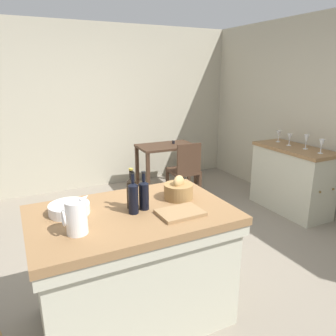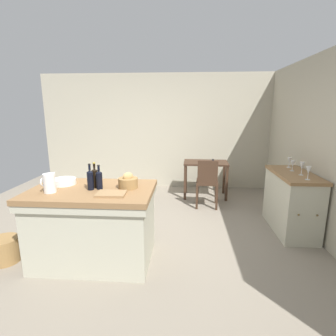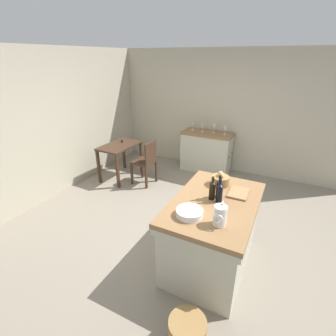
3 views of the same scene
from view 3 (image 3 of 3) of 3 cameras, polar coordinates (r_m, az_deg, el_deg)
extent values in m
plane|color=gray|center=(3.96, 2.46, -13.65)|extent=(6.76, 6.76, 0.00)
cube|color=#B2AA93|center=(4.94, -26.19, 8.52)|extent=(5.32, 0.12, 2.60)
cube|color=#B2AA93|center=(5.72, 13.84, 12.14)|extent=(0.12, 5.20, 2.60)
cube|color=olive|center=(2.96, 10.72, -7.92)|extent=(1.43, 0.93, 0.06)
cube|color=#BCBAA3|center=(3.00, 10.61, -9.05)|extent=(1.41, 0.91, 0.08)
cube|color=#BCBAA3|center=(3.22, 10.08, -14.74)|extent=(1.35, 0.85, 0.84)
cube|color=olive|center=(5.59, 9.01, 7.79)|extent=(0.52, 1.10, 0.04)
cube|color=#BCBAA3|center=(5.73, 8.72, 3.48)|extent=(0.49, 1.07, 0.86)
sphere|color=brown|center=(5.48, 13.86, 2.52)|extent=(0.03, 0.03, 0.03)
sphere|color=brown|center=(5.69, 14.43, 3.29)|extent=(0.03, 0.03, 0.03)
cube|color=#3D281C|center=(5.31, -11.01, 5.08)|extent=(0.92, 0.58, 0.04)
cube|color=#3D281C|center=(5.01, -11.44, -0.77)|extent=(0.05, 0.05, 0.71)
cube|color=#3D281C|center=(5.61, -6.12, 2.37)|extent=(0.05, 0.05, 0.71)
cube|color=#3D281C|center=(5.32, -15.54, 0.30)|extent=(0.05, 0.05, 0.71)
cube|color=#3D281C|center=(5.89, -10.08, 3.19)|extent=(0.05, 0.05, 0.71)
cylinder|color=black|center=(5.44, -10.48, 6.05)|extent=(0.04, 0.04, 0.05)
cube|color=#3D281C|center=(5.08, -5.58, 1.46)|extent=(0.43, 0.43, 0.04)
cube|color=#3D281C|center=(4.89, -3.98, 3.55)|extent=(0.36, 0.06, 0.42)
cube|color=#3D281C|center=(5.41, -5.90, 0.04)|extent=(0.04, 0.04, 0.45)
cube|color=#3D281C|center=(5.15, -8.26, -1.37)|extent=(0.04, 0.04, 0.45)
cube|color=#3D281C|center=(5.22, -2.71, -0.79)|extent=(0.04, 0.04, 0.45)
cube|color=#3D281C|center=(4.95, -5.00, -2.30)|extent=(0.04, 0.04, 0.45)
cylinder|color=white|center=(2.52, 11.82, -10.62)|extent=(0.13, 0.13, 0.21)
cone|color=white|center=(2.51, 12.42, -7.73)|extent=(0.07, 0.04, 0.06)
torus|color=white|center=(2.46, 11.36, -11.33)|extent=(0.02, 0.10, 0.10)
cylinder|color=white|center=(2.65, 4.93, -10.16)|extent=(0.28, 0.28, 0.07)
cylinder|color=olive|center=(3.29, 11.88, -2.80)|extent=(0.23, 0.23, 0.12)
ellipsoid|color=tan|center=(3.26, 11.99, -1.55)|extent=(0.14, 0.13, 0.10)
cube|color=#99754C|center=(3.15, 15.80, -5.48)|extent=(0.31, 0.23, 0.02)
cylinder|color=black|center=(2.98, 11.54, -4.95)|extent=(0.07, 0.07, 0.19)
cone|color=black|center=(2.93, 11.71, -3.09)|extent=(0.07, 0.07, 0.02)
cylinder|color=black|center=(2.91, 11.79, -2.29)|extent=(0.03, 0.03, 0.07)
cylinder|color=black|center=(2.90, 11.83, -1.79)|extent=(0.03, 0.03, 0.01)
cylinder|color=black|center=(2.93, 10.05, -5.24)|extent=(0.07, 0.07, 0.21)
cone|color=black|center=(2.88, 10.21, -3.25)|extent=(0.07, 0.07, 0.02)
cylinder|color=black|center=(2.86, 10.29, -2.39)|extent=(0.03, 0.03, 0.07)
cylinder|color=#B29933|center=(2.84, 10.33, -1.84)|extent=(0.03, 0.03, 0.01)
cylinder|color=black|center=(2.89, 11.65, -5.80)|extent=(0.07, 0.07, 0.21)
cone|color=black|center=(2.84, 11.84, -3.78)|extent=(0.07, 0.07, 0.02)
cylinder|color=black|center=(2.82, 11.92, -2.90)|extent=(0.03, 0.03, 0.07)
cylinder|color=black|center=(2.80, 11.98, -2.35)|extent=(0.03, 0.03, 0.01)
cylinder|color=white|center=(5.51, 12.84, 7.49)|extent=(0.06, 0.06, 0.00)
cylinder|color=white|center=(5.50, 12.87, 7.87)|extent=(0.01, 0.01, 0.07)
cone|color=white|center=(5.48, 12.96, 8.73)|extent=(0.07, 0.07, 0.10)
cylinder|color=white|center=(5.59, 10.41, 7.94)|extent=(0.06, 0.06, 0.00)
cylinder|color=white|center=(5.58, 10.44, 8.33)|extent=(0.01, 0.01, 0.08)
cone|color=white|center=(5.55, 10.52, 9.24)|extent=(0.07, 0.07, 0.11)
cylinder|color=white|center=(5.64, 7.86, 8.25)|extent=(0.06, 0.06, 0.00)
cylinder|color=white|center=(5.63, 7.88, 8.58)|extent=(0.01, 0.01, 0.06)
cone|color=white|center=(5.61, 7.92, 9.34)|extent=(0.07, 0.07, 0.09)
cylinder|color=white|center=(5.75, 5.67, 8.69)|extent=(0.06, 0.06, 0.00)
cylinder|color=white|center=(5.75, 5.68, 9.02)|extent=(0.01, 0.01, 0.06)
cone|color=white|center=(5.73, 5.72, 9.77)|extent=(0.07, 0.07, 0.09)
cylinder|color=olive|center=(2.70, 4.40, -33.47)|extent=(0.35, 0.35, 0.29)
camera|label=1|loc=(2.30, 62.21, -3.58)|focal=34.56mm
camera|label=2|loc=(4.22, 58.10, 4.29)|focal=27.92mm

